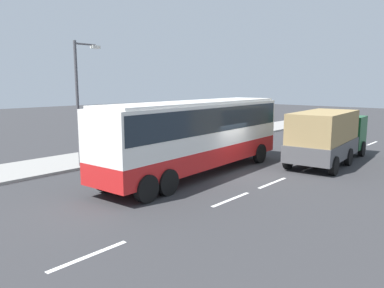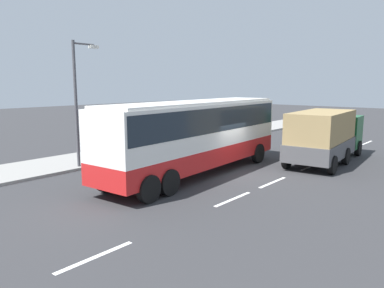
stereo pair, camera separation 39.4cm
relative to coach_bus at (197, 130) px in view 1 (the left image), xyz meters
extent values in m
plane|color=#333335|center=(1.52, -1.34, -2.27)|extent=(120.00, 120.00, 0.00)
cube|color=gray|center=(1.52, 7.20, -2.19)|extent=(80.00, 4.00, 0.15)
cube|color=white|center=(-8.72, -3.70, -2.26)|extent=(2.40, 0.16, 0.01)
cube|color=white|center=(-2.26, -3.70, -2.26)|extent=(2.40, 0.16, 0.01)
cube|color=white|center=(1.03, -3.70, -2.26)|extent=(2.40, 0.16, 0.01)
cube|color=white|center=(5.35, -3.70, -2.26)|extent=(2.40, 0.16, 0.01)
cube|color=white|center=(16.36, -3.70, -2.26)|extent=(2.40, 0.16, 0.01)
cube|color=red|center=(0.00, 0.00, -1.26)|extent=(12.09, 3.21, 0.90)
cube|color=white|center=(0.00, 0.00, 0.23)|extent=(12.09, 3.21, 2.09)
cube|color=#1E2833|center=(0.00, 0.00, 0.55)|extent=(11.85, 3.23, 1.15)
cube|color=#1E2833|center=(5.92, 0.36, 0.34)|extent=(0.26, 2.30, 1.67)
cube|color=white|center=(0.00, 0.00, 1.34)|extent=(11.60, 3.04, 0.12)
cylinder|color=black|center=(4.30, 1.46, -1.72)|extent=(1.12, 0.37, 1.10)
cylinder|color=black|center=(4.45, -0.94, -1.72)|extent=(1.12, 0.37, 1.10)
cylinder|color=black|center=(-3.65, 0.98, -1.72)|extent=(1.12, 0.37, 1.10)
cylinder|color=black|center=(-3.50, -1.41, -1.72)|extent=(1.12, 0.37, 1.10)
cylinder|color=black|center=(-4.84, 0.91, -1.72)|extent=(1.12, 0.37, 1.10)
cylinder|color=black|center=(-4.70, -1.48, -1.72)|extent=(1.12, 0.37, 1.10)
cube|color=#19592D|center=(10.23, -3.54, -0.78)|extent=(2.14, 2.64, 2.02)
cube|color=#4C4C4F|center=(6.21, -3.89, -1.34)|extent=(5.93, 2.97, 0.90)
cube|color=#997F51|center=(6.21, -3.89, -0.08)|extent=(5.69, 2.85, 1.61)
cylinder|color=black|center=(10.19, -2.34, -1.79)|extent=(0.98, 0.36, 0.96)
cylinder|color=black|center=(10.40, -4.72, -1.79)|extent=(0.98, 0.36, 0.96)
cylinder|color=black|center=(6.97, -2.62, -1.79)|extent=(0.98, 0.36, 0.96)
cylinder|color=black|center=(7.18, -5.00, -1.79)|extent=(0.98, 0.36, 0.96)
cylinder|color=black|center=(4.15, -2.87, -1.79)|extent=(0.98, 0.36, 0.96)
cylinder|color=black|center=(4.36, -5.24, -1.79)|extent=(0.98, 0.36, 0.96)
cylinder|color=brown|center=(10.59, 7.66, -1.70)|extent=(0.14, 0.14, 0.82)
cylinder|color=brown|center=(10.71, 7.56, -1.70)|extent=(0.14, 0.14, 0.82)
cylinder|color=#338C4C|center=(10.65, 7.61, -0.98)|extent=(0.32, 0.32, 0.62)
sphere|color=tan|center=(10.65, 7.61, -0.56)|extent=(0.22, 0.22, 0.22)
cylinder|color=#47474C|center=(-3.14, 5.57, 1.16)|extent=(0.16, 0.16, 6.55)
cylinder|color=#47474C|center=(-2.52, 5.57, 4.29)|extent=(1.24, 0.10, 0.10)
cube|color=silver|center=(-1.90, 5.57, 4.19)|extent=(0.50, 0.24, 0.16)
camera|label=1|loc=(-13.85, -11.83, 2.23)|focal=34.73mm
camera|label=2|loc=(-14.10, -11.53, 2.23)|focal=34.73mm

